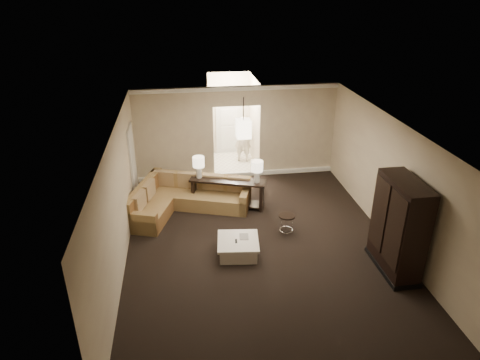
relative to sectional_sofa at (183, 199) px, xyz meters
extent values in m
plane|color=black|center=(1.71, -2.02, -0.33)|extent=(8.00, 8.00, 0.00)
cube|color=beige|center=(1.71, 1.98, 1.07)|extent=(6.00, 0.04, 2.80)
cube|color=beige|center=(1.71, -6.02, 1.07)|extent=(6.00, 0.04, 2.80)
cube|color=beige|center=(-1.29, -2.02, 1.07)|extent=(0.04, 8.00, 2.80)
cube|color=beige|center=(4.71, -2.02, 1.07)|extent=(0.04, 8.00, 2.80)
cube|color=white|center=(1.71, -2.02, 2.47)|extent=(6.00, 8.00, 0.02)
cube|color=white|center=(1.71, 1.93, 2.40)|extent=(6.00, 0.10, 0.12)
cube|color=white|center=(1.71, 1.93, -0.27)|extent=(6.00, 0.10, 0.12)
cube|color=white|center=(-1.26, 0.78, 0.72)|extent=(0.05, 0.90, 2.10)
cube|color=white|center=(1.71, 2.98, -0.33)|extent=(1.40, 2.00, 0.01)
cube|color=#F1E0C5|center=(1.01, 2.98, 1.07)|extent=(0.04, 2.00, 2.80)
cube|color=#F1E0C5|center=(2.41, 2.98, 1.07)|extent=(0.04, 2.00, 2.80)
cube|color=#F1E0C5|center=(1.71, 3.98, 1.07)|extent=(1.40, 0.04, 2.80)
cube|color=white|center=(1.71, 3.95, 0.72)|extent=(0.90, 0.05, 2.10)
cube|color=brown|center=(0.41, 0.18, -0.14)|extent=(2.87, 1.65, 0.39)
cube|color=brown|center=(-0.84, -0.52, -0.14)|extent=(1.19, 1.48, 0.39)
cube|color=brown|center=(0.50, 0.47, 0.27)|extent=(2.68, 1.08, 0.42)
cube|color=brown|center=(-0.98, 0.01, 0.27)|extent=(0.91, 2.16, 0.42)
cube|color=brown|center=(1.62, -0.23, -0.04)|extent=(0.44, 0.84, 0.57)
cube|color=brown|center=(-1.01, -1.04, -0.04)|extent=(0.84, 0.44, 0.57)
cube|color=#947C4F|center=(-0.47, 0.74, 0.29)|extent=(0.59, 0.32, 0.42)
cube|color=#947C4F|center=(0.18, 0.52, 0.29)|extent=(0.59, 0.32, 0.42)
cube|color=#947C4F|center=(0.84, 0.31, 0.29)|extent=(0.59, 0.32, 0.42)
cube|color=#947C4F|center=(1.49, 0.09, 0.29)|extent=(0.59, 0.32, 0.42)
cube|color=#947C4F|center=(-0.85, 0.07, 0.29)|extent=(0.31, 0.57, 0.42)
cube|color=#947C4F|center=(-1.05, -0.54, 0.29)|extent=(0.31, 0.57, 0.42)
cube|color=white|center=(1.16, -2.19, -0.18)|extent=(0.89, 0.89, 0.30)
cube|color=white|center=(1.16, -2.19, 0.00)|extent=(0.99, 0.99, 0.05)
cube|color=black|center=(1.11, -2.23, 0.04)|extent=(0.06, 0.15, 0.02)
cube|color=beige|center=(1.31, -2.07, 0.03)|extent=(0.23, 0.29, 0.01)
cube|color=black|center=(1.20, 0.05, 0.42)|extent=(2.04, 1.07, 0.05)
cube|color=black|center=(0.34, 0.35, 0.03)|extent=(0.20, 0.41, 0.73)
cube|color=black|center=(2.06, -0.24, 0.03)|extent=(0.20, 0.41, 0.73)
cube|color=black|center=(1.20, 0.05, -0.22)|extent=(1.94, 1.00, 0.04)
cube|color=black|center=(4.31, -3.17, 0.69)|extent=(0.56, 1.36, 2.04)
cube|color=black|center=(4.01, -3.51, 0.84)|extent=(0.03, 0.60, 1.56)
cube|color=black|center=(4.01, -2.83, 0.84)|extent=(0.03, 0.60, 1.56)
cube|color=black|center=(4.31, -3.17, -0.28)|extent=(0.60, 1.42, 0.10)
cylinder|color=black|center=(2.42, -1.50, 0.15)|extent=(0.40, 0.40, 0.04)
torus|color=silver|center=(2.42, -1.50, -0.24)|extent=(0.33, 0.33, 0.02)
cylinder|color=silver|center=(2.58, -1.48, -0.09)|extent=(0.02, 0.02, 0.47)
cylinder|color=silver|center=(2.33, -1.38, -0.09)|extent=(0.02, 0.02, 0.47)
cylinder|color=silver|center=(2.37, -1.65, -0.09)|extent=(0.02, 0.02, 0.47)
cylinder|color=silver|center=(0.47, 0.30, 0.60)|extent=(0.15, 0.15, 0.32)
cylinder|color=#FFE8BF|center=(0.47, 0.30, 0.90)|extent=(0.31, 0.31, 0.27)
cylinder|color=silver|center=(1.93, -0.19, 0.60)|extent=(0.15, 0.15, 0.32)
cylinder|color=#FFE8BF|center=(1.93, -0.19, 0.90)|extent=(0.31, 0.31, 0.27)
cylinder|color=black|center=(1.71, 0.68, 2.17)|extent=(0.02, 0.02, 0.60)
cube|color=#FDEBC5|center=(1.71, 0.68, 1.62)|extent=(0.38, 0.38, 0.48)
imported|color=beige|center=(2.06, 3.11, 0.52)|extent=(0.70, 0.56, 1.70)
camera|label=1|loc=(0.07, -10.02, 5.23)|focal=32.00mm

